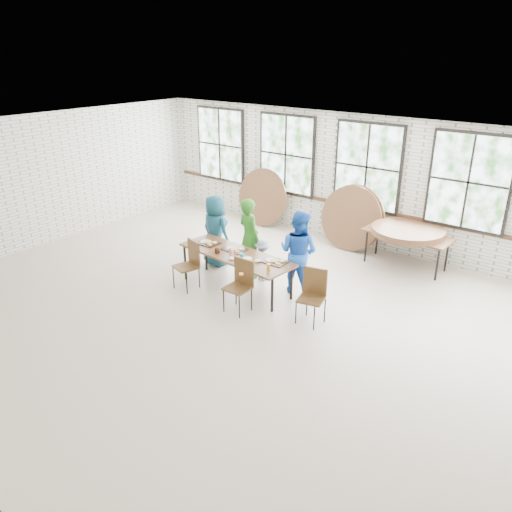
# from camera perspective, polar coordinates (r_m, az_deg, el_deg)

# --- Properties ---
(room) EXTENTS (12.00, 12.00, 12.00)m
(room) POSITION_cam_1_polar(r_m,az_deg,el_deg) (11.58, 12.60, 9.71)
(room) COLOR #BEAC97
(room) RESTS_ON ground
(dining_table) EXTENTS (2.46, 1.00, 0.74)m
(dining_table) POSITION_cam_1_polar(r_m,az_deg,el_deg) (9.45, -2.31, -0.02)
(dining_table) COLOR brown
(dining_table) RESTS_ON ground
(chair_near_left) EXTENTS (0.52, 0.51, 0.95)m
(chair_near_left) POSITION_cam_1_polar(r_m,az_deg,el_deg) (9.66, -7.56, -0.52)
(chair_near_left) COLOR #52381B
(chair_near_left) RESTS_ON ground
(chair_near_right) EXTENTS (0.43, 0.41, 0.95)m
(chair_near_right) POSITION_cam_1_polar(r_m,az_deg,el_deg) (8.76, -1.75, -2.86)
(chair_near_right) COLOR #52381B
(chair_near_right) RESTS_ON ground
(chair_spare) EXTENTS (0.51, 0.50, 0.95)m
(chair_spare) POSITION_cam_1_polar(r_m,az_deg,el_deg) (8.46, 6.53, -4.01)
(chair_spare) COLOR #52381B
(chair_spare) RESTS_ON ground
(adult_teal) EXTENTS (0.81, 0.59, 1.54)m
(adult_teal) POSITION_cam_1_polar(r_m,az_deg,el_deg) (10.56, -4.66, 2.91)
(adult_teal) COLOR navy
(adult_teal) RESTS_ON ground
(adult_green) EXTENTS (0.70, 0.57, 1.64)m
(adult_green) POSITION_cam_1_polar(r_m,az_deg,el_deg) (9.98, -0.79, 2.09)
(adult_green) COLOR #266B1C
(adult_green) RESTS_ON ground
(toddler) EXTENTS (0.58, 0.38, 0.85)m
(toddler) POSITION_cam_1_polar(r_m,az_deg,el_deg) (9.93, 0.77, -0.47)
(toddler) COLOR #14203E
(toddler) RESTS_ON ground
(adult_blue) EXTENTS (0.82, 0.65, 1.62)m
(adult_blue) POSITION_cam_1_polar(r_m,az_deg,el_deg) (9.34, 4.87, 0.43)
(adult_blue) COLOR blue
(adult_blue) RESTS_ON ground
(storage_table) EXTENTS (1.83, 0.83, 0.74)m
(storage_table) POSITION_cam_1_polar(r_m,az_deg,el_deg) (10.92, 16.90, 2.18)
(storage_table) COLOR brown
(storage_table) RESTS_ON ground
(tabletop_clutter) EXTENTS (2.03, 0.61, 0.11)m
(tabletop_clutter) POSITION_cam_1_polar(r_m,az_deg,el_deg) (9.33, -1.83, 0.19)
(tabletop_clutter) COLOR black
(tabletop_clutter) RESTS_ON dining_table
(round_tops_stacked) EXTENTS (1.50, 1.50, 0.13)m
(round_tops_stacked) POSITION_cam_1_polar(r_m,az_deg,el_deg) (10.88, 16.97, 2.77)
(round_tops_stacked) COLOR brown
(round_tops_stacked) RESTS_ON storage_table
(round_tops_leaning) EXTENTS (4.15, 0.47, 1.49)m
(round_tops_leaning) POSITION_cam_1_polar(r_m,az_deg,el_deg) (12.05, 7.28, 5.18)
(round_tops_leaning) COLOR brown
(round_tops_leaning) RESTS_ON ground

